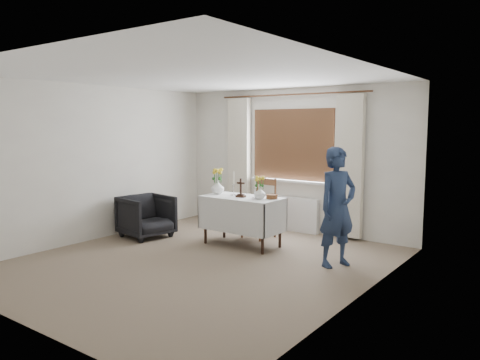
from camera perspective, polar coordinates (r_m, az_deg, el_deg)
name	(u,v)px	position (r m, az deg, el deg)	size (l,w,h in m)	color
ground	(200,262)	(6.49, -4.91, -9.95)	(5.00, 5.00, 0.00)	#7B6D55
altar_table	(242,221)	(7.25, 0.25, -5.04)	(1.24, 0.64, 0.76)	white
wooden_chair	(259,208)	(7.74, 2.28, -3.46)	(0.45, 0.45, 0.98)	#512D1C
armchair	(146,216)	(7.95, -11.34, -4.35)	(0.75, 0.77, 0.70)	black
person	(337,207)	(6.27, 11.79, -3.25)	(0.58, 0.38, 1.58)	navy
radiator	(290,214)	(8.34, 6.09, -4.10)	(1.10, 0.10, 0.60)	silver
wooden_cross	(241,188)	(7.13, 0.10, -0.95)	(0.14, 0.10, 0.29)	black
candlestick_left	(234,184)	(7.28, -0.78, -0.45)	(0.11, 0.11, 0.38)	white
candlestick_right	(255,187)	(6.98, 1.80, -0.86)	(0.10, 0.10, 0.35)	white
flower_vase_left	(218,187)	(7.49, -2.74, -0.89)	(0.20, 0.20, 0.21)	white
flower_vase_right	(260,193)	(6.97, 2.42, -1.61)	(0.17, 0.17, 0.18)	white
wicker_basket	(272,197)	(7.01, 3.91, -2.02)	(0.17, 0.17, 0.07)	brown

